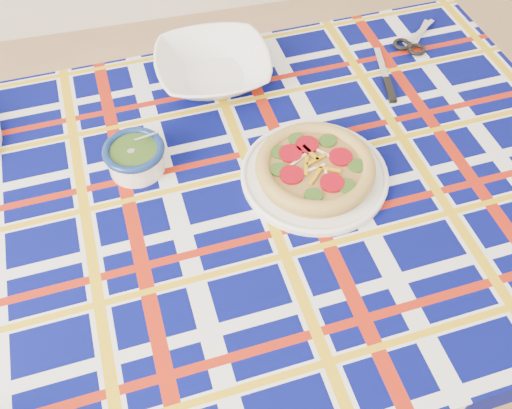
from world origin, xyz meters
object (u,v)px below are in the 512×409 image
object	(u,v)px
dining_table	(220,224)
main_focaccia_plate	(315,168)
pesto_bowl	(135,156)
serving_bowl	(213,68)

from	to	relation	value
dining_table	main_focaccia_plate	xyz separation A→B (m)	(0.19, 0.01, 0.10)
pesto_bowl	serving_bowl	xyz separation A→B (m)	(0.19, 0.22, -0.00)
dining_table	serving_bowl	world-z (taller)	serving_bowl
dining_table	main_focaccia_plate	bearing A→B (deg)	0.45
dining_table	main_focaccia_plate	distance (m)	0.21
dining_table	pesto_bowl	size ratio (longest dim) A/B	12.95
dining_table	serving_bowl	size ratio (longest dim) A/B	6.07
main_focaccia_plate	serving_bowl	distance (m)	0.35
main_focaccia_plate	pesto_bowl	size ratio (longest dim) A/B	2.47
dining_table	serving_bowl	xyz separation A→B (m)	(0.06, 0.33, 0.10)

